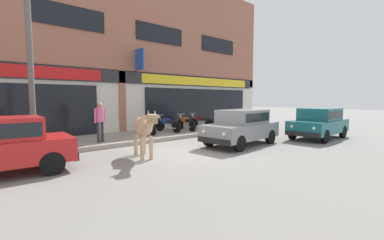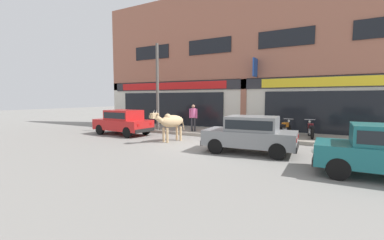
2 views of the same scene
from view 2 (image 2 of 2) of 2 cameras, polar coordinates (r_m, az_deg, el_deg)
ground_plane at (r=11.88m, az=2.86°, el=-5.62°), size 90.00×90.00×0.00m
sidewalk at (r=15.35m, az=9.34°, el=-2.93°), size 19.00×3.29×0.18m
shop_building at (r=17.17m, az=11.82°, el=12.57°), size 23.00×1.40×9.39m
cow at (r=12.74m, az=-4.78°, el=-0.35°), size 0.94×2.10×1.61m
car_0 at (r=10.35m, az=12.85°, el=-2.75°), size 3.70×1.86×1.46m
car_1 at (r=15.64m, az=-15.05°, el=-0.21°), size 3.68×1.78×1.46m
motorcycle_0 at (r=15.03m, az=10.97°, el=-1.31°), size 0.60×1.80×0.88m
motorcycle_1 at (r=14.68m, az=15.41°, el=-1.54°), size 0.55×1.80×0.88m
motorcycle_2 at (r=14.35m, az=19.82°, el=-1.81°), size 0.61×1.80×0.88m
motorcycle_3 at (r=14.32m, az=24.88°, el=-1.99°), size 0.59×1.80×0.88m
pedestrian at (r=15.30m, az=0.29°, el=1.14°), size 0.49×0.32×1.60m
utility_pole at (r=16.25m, az=-7.68°, el=7.26°), size 0.18×0.18×5.33m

